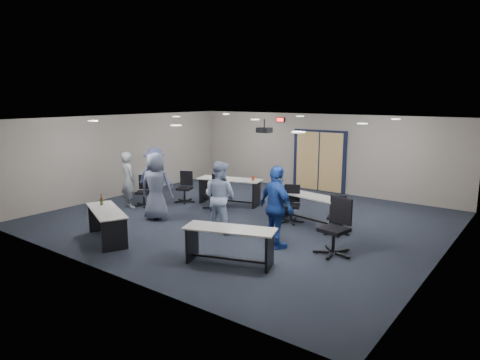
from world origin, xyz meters
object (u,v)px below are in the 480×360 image
Objects in this scene: chair_back_c at (291,204)px; person_navy at (276,207)px; chair_loose_left at (144,191)px; person_lightblue at (220,197)px; table_back_left at (230,187)px; chair_loose_right at (334,227)px; table_back_right at (310,204)px; person_back at (155,177)px; chair_back_a at (184,187)px; table_front_right at (230,239)px; chair_back_b at (214,192)px; table_front_left at (106,219)px; person_gray at (128,180)px; person_plaid at (156,186)px; chair_back_d at (337,216)px.

chair_back_c is 2.04m from person_navy.
chair_loose_left is 3.52m from person_lightblue.
table_back_left is 2.59m from chair_back_c.
table_back_right is at bearing 139.35° from chair_loose_right.
person_back is (-4.92, 0.98, -0.02)m from person_navy.
person_navy reaches higher than chair_back_a.
chair_loose_right is 0.65× the size of person_navy.
person_navy reaches higher than table_front_right.
person_lightblue reaches higher than chair_back_b.
person_gray reaches higher than table_front_left.
chair_back_c is at bearing 79.20° from table_front_left.
person_back is at bearing 9.85° from person_navy.
table_back_left is 2.58m from person_plaid.
person_navy is (5.18, -0.72, 0.45)m from chair_loose_left.
table_front_right is 2.09× the size of chair_back_d.
person_plaid is (-3.08, -1.90, 0.42)m from chair_back_c.
table_back_right is 5.10m from chair_loose_left.
table_back_right is 2.06× the size of chair_loose_left.
chair_loose_right is 6.62m from person_gray.
table_front_right is 1.61× the size of chair_loose_right.
table_front_left is 1.58× the size of chair_loose_right.
chair_back_b is at bearing -7.30° from person_navy.
person_lightblue is 0.99× the size of person_back.
table_back_left is at bearing -126.09° from person_plaid.
chair_back_a is at bearing -165.47° from table_back_right.
person_back is at bearing 142.45° from table_front_left.
person_plaid reaches higher than table_back_left.
person_gray is at bearing -155.46° from chair_loose_left.
chair_back_b is at bearing -106.84° from table_back_left.
person_back is (-1.68, -0.78, 0.39)m from chair_back_b.
chair_back_d is (4.08, 3.57, -0.04)m from table_front_left.
chair_back_b is at bearing -133.62° from person_gray.
chair_back_b is (-0.02, -0.72, -0.05)m from table_back_left.
table_front_right is 5.24m from person_back.
chair_loose_right is at bearing -34.66° from chair_loose_left.
person_lightblue is at bearing 146.90° from person_back.
chair_back_b is 2.19m from chair_loose_left.
person_navy reaches higher than person_plaid.
person_plaid reaches higher than person_back.
table_front_right is at bearing 175.58° from person_gray.
chair_loose_left is at bearing 169.63° from chair_back_c.
chair_back_d is 1.85m from person_navy.
chair_back_a is (-4.26, 3.13, -0.02)m from table_front_right.
person_navy is at bearing 60.53° from table_front_right.
chair_loose_left is 0.51× the size of person_navy.
chair_loose_right is at bearing -142.16° from person_navy.
table_front_left is 3.67m from chair_back_b.
chair_back_b is at bearing -3.33° from chair_loose_left.
person_gray reaches higher than chair_back_c.
table_front_left is 1.91× the size of chair_back_c.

